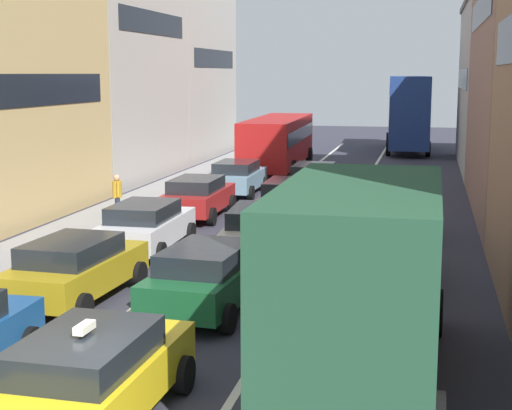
# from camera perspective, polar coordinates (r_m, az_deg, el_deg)

# --- Properties ---
(sidewalk_left) EXTENTS (2.60, 64.00, 0.14)m
(sidewalk_left) POSITION_cam_1_polar(r_m,az_deg,el_deg) (31.67, -8.73, 0.06)
(sidewalk_left) COLOR #959595
(sidewalk_left) RESTS_ON ground
(lane_stripe_left) EXTENTS (0.16, 60.00, 0.01)m
(lane_stripe_left) POSITION_cam_1_polar(r_m,az_deg,el_deg) (30.25, 0.14, -0.40)
(lane_stripe_left) COLOR silver
(lane_stripe_left) RESTS_ON ground
(lane_stripe_right) EXTENTS (0.16, 60.00, 0.01)m
(lane_stripe_right) POSITION_cam_1_polar(r_m,az_deg,el_deg) (29.71, 6.56, -0.65)
(lane_stripe_right) COLOR silver
(lane_stripe_right) RESTS_ON ground
(building_row_left) EXTENTS (7.20, 43.90, 14.22)m
(building_row_left) POSITION_cam_1_polar(r_m,az_deg,el_deg) (36.52, -14.89, 9.99)
(building_row_left) COLOR #936B5B
(building_row_left) RESTS_ON ground
(removalist_box_truck) EXTENTS (2.74, 7.72, 3.58)m
(removalist_box_truck) POSITION_cam_1_polar(r_m,az_deg,el_deg) (13.11, 7.83, -4.97)
(removalist_box_truck) COLOR #1E5933
(removalist_box_truck) RESTS_ON ground
(taxi_centre_lane_front) EXTENTS (2.15, 4.35, 1.66)m
(taxi_centre_lane_front) POSITION_cam_1_polar(r_m,az_deg,el_deg) (12.14, -11.95, -12.12)
(taxi_centre_lane_front) COLOR yellow
(taxi_centre_lane_front) RESTS_ON ground
(sedan_centre_lane_second) EXTENTS (2.30, 4.41, 1.49)m
(sedan_centre_lane_second) POSITION_cam_1_polar(r_m,az_deg,el_deg) (17.50, -3.49, -5.17)
(sedan_centre_lane_second) COLOR #19592D
(sedan_centre_lane_second) RESTS_ON ground
(wagon_left_lane_second) EXTENTS (2.23, 4.38, 1.49)m
(wagon_left_lane_second) POSITION_cam_1_polar(r_m,az_deg,el_deg) (18.66, -13.06, -4.47)
(wagon_left_lane_second) COLOR #B29319
(wagon_left_lane_second) RESTS_ON ground
(hatchback_centre_lane_third) EXTENTS (2.30, 4.41, 1.49)m
(hatchback_centre_lane_third) POSITION_cam_1_polar(r_m,az_deg,el_deg) (22.49, 0.34, -1.83)
(hatchback_centre_lane_third) COLOR beige
(hatchback_centre_lane_third) RESTS_ON ground
(sedan_left_lane_third) EXTENTS (2.11, 4.33, 1.49)m
(sedan_left_lane_third) POSITION_cam_1_polar(r_m,az_deg,el_deg) (23.36, -8.06, -1.50)
(sedan_left_lane_third) COLOR silver
(sedan_left_lane_third) RESTS_ON ground
(coupe_centre_lane_fourth) EXTENTS (2.10, 4.32, 1.49)m
(coupe_centre_lane_fourth) POSITION_cam_1_polar(r_m,az_deg,el_deg) (28.11, 2.48, 0.46)
(coupe_centre_lane_fourth) COLOR gray
(coupe_centre_lane_fourth) RESTS_ON ground
(sedan_left_lane_fourth) EXTENTS (2.10, 4.32, 1.49)m
(sedan_left_lane_fourth) POSITION_cam_1_polar(r_m,az_deg,el_deg) (28.74, -4.29, 0.64)
(sedan_left_lane_fourth) COLOR #A51E1E
(sedan_left_lane_fourth) RESTS_ON ground
(sedan_centre_lane_fifth) EXTENTS (2.07, 4.31, 1.49)m
(sedan_centre_lane_fifth) POSITION_cam_1_polar(r_m,az_deg,el_deg) (33.13, 4.24, 1.83)
(sedan_centre_lane_fifth) COLOR black
(sedan_centre_lane_fifth) RESTS_ON ground
(sedan_left_lane_fifth) EXTENTS (2.09, 4.31, 1.49)m
(sedan_left_lane_fifth) POSITION_cam_1_polar(r_m,az_deg,el_deg) (34.04, -1.39, 2.06)
(sedan_left_lane_fifth) COLOR #759EB7
(sedan_left_lane_fifth) RESTS_ON ground
(sedan_right_lane_behind_truck) EXTENTS (2.07, 4.30, 1.49)m
(sedan_right_lane_behind_truck) POSITION_cam_1_polar(r_m,az_deg,el_deg) (20.38, 9.08, -3.16)
(sedan_right_lane_behind_truck) COLOR #194C8C
(sedan_right_lane_behind_truck) RESTS_ON ground
(wagon_right_lane_far) EXTENTS (2.29, 4.41, 1.49)m
(wagon_right_lane_far) POSITION_cam_1_polar(r_m,az_deg,el_deg) (25.37, 9.04, -0.65)
(wagon_right_lane_far) COLOR #19592D
(wagon_right_lane_far) RESTS_ON ground
(bus_mid_queue_primary) EXTENTS (3.05, 10.57, 2.90)m
(bus_mid_queue_primary) POSITION_cam_1_polar(r_m,az_deg,el_deg) (42.09, 1.61, 4.82)
(bus_mid_queue_primary) COLOR #B21919
(bus_mid_queue_primary) RESTS_ON ground
(bus_far_queue_secondary) EXTENTS (3.21, 10.62, 5.06)m
(bus_far_queue_secondary) POSITION_cam_1_polar(r_m,az_deg,el_deg) (54.13, 11.02, 6.84)
(bus_far_queue_secondary) COLOR navy
(bus_far_queue_secondary) RESTS_ON ground
(pedestrian_mid_sidewalk) EXTENTS (0.34, 0.47, 1.66)m
(pedestrian_mid_sidewalk) POSITION_cam_1_polar(r_m,az_deg,el_deg) (28.66, -10.08, 0.80)
(pedestrian_mid_sidewalk) COLOR #262D47
(pedestrian_mid_sidewalk) RESTS_ON ground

